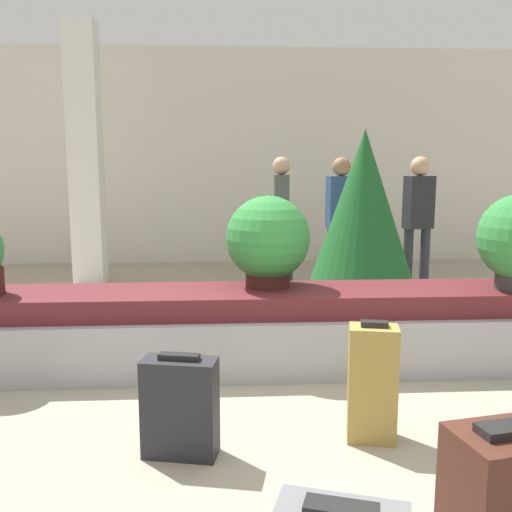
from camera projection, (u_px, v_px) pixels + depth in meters
The scene contains 11 objects.
ground_plane at pixel (271, 450), 3.00m from camera, with size 18.00×18.00×0.00m, color #9E937F.
back_wall at pixel (238, 157), 8.60m from camera, with size 18.00×0.06×3.20m.
carousel at pixel (256, 330), 4.23m from camera, with size 7.32×0.78×0.58m.
pillar at pixel (86, 155), 7.05m from camera, with size 0.37×0.37×3.20m.
suitcase_0 at pixel (372, 383), 3.07m from camera, with size 0.29×0.22×0.67m.
suitcase_2 at pixel (180, 407), 2.91m from camera, with size 0.41×0.25×0.54m.
potted_plant_1 at pixel (268, 241), 4.23m from camera, with size 0.63×0.63×0.68m.
traveler_0 at pixel (281, 209), 7.11m from camera, with size 0.31×0.33×1.58m.
traveler_1 at pixel (418, 213), 6.56m from camera, with size 0.36×0.26×1.58m.
traveler_2 at pixel (341, 213), 6.72m from camera, with size 0.34×0.23×1.57m.
decorated_tree at pixel (363, 215), 5.52m from camera, with size 1.12×1.12×1.83m.
Camera 1 is at (-0.25, -2.79, 1.49)m, focal length 40.00 mm.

